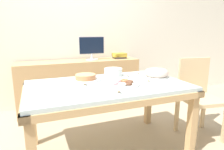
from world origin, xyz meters
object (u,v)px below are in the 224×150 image
chair (198,93)px  pastry_platter (123,83)px  plate_stack (113,72)px  tealight_right_edge (138,74)px  tealight_near_cakes (119,93)px  computer_monitor (92,48)px  tealight_centre (127,76)px  tealight_left_edge (85,85)px  cake_golden_bundt (156,73)px  book_stack (119,56)px  cake_chocolate_round (86,78)px  tealight_near_front (148,82)px

chair → pastry_platter: (-1.01, -0.03, 0.23)m
plate_stack → tealight_right_edge: size_ratio=5.25×
plate_stack → tealight_right_edge: 0.31m
tealight_near_cakes → computer_monitor: bearing=81.9°
tealight_centre → tealight_left_edge: (-0.54, -0.19, 0.00)m
chair → tealight_near_cakes: (-1.16, -0.28, 0.23)m
cake_golden_bundt → tealight_left_edge: cake_golden_bundt is taller
plate_stack → tealight_centre: size_ratio=5.25×
book_stack → cake_golden_bundt: book_stack is taller
computer_monitor → pastry_platter: (-0.09, -1.40, -0.23)m
computer_monitor → cake_chocolate_round: (-0.38, -1.08, -0.22)m
computer_monitor → plate_stack: (-0.02, -0.99, -0.20)m
tealight_left_edge → computer_monitor: bearing=71.3°
cake_chocolate_round → plate_stack: 0.37m
chair → pastry_platter: size_ratio=2.90×
chair → tealight_near_front: size_ratio=23.50×
book_stack → tealight_near_cakes: size_ratio=6.15×
pastry_platter → tealight_centre: size_ratio=8.09×
pastry_platter → tealight_near_front: (0.28, -0.01, -0.00)m
book_stack → pastry_platter: bearing=-112.3°
chair → tealight_near_front: (-0.73, -0.05, 0.23)m
cake_chocolate_round → tealight_right_edge: bearing=3.6°
computer_monitor → tealight_near_cakes: 1.68m
tealight_near_front → tealight_right_edge: bearing=76.8°
tealight_near_front → tealight_near_cakes: same height
chair → tealight_centre: (-0.83, 0.25, 0.23)m
cake_golden_bundt → plate_stack: size_ratio=1.28×
tealight_right_edge → tealight_left_edge: size_ratio=1.00×
tealight_centre → book_stack: bearing=70.9°
chair → tealight_centre: 0.89m
tealight_near_front → pastry_platter: bearing=177.3°
cake_golden_bundt → tealight_right_edge: cake_golden_bundt is taller
tealight_near_cakes → tealight_left_edge: bearing=121.9°
tealight_near_front → tealight_left_edge: bearing=170.9°
pastry_platter → plate_stack: size_ratio=1.54×
chair → pastry_platter: bearing=-178.2°
chair → cake_chocolate_round: chair is taller
book_stack → cake_golden_bundt: size_ratio=0.91×
chair → tealight_centre: chair is taller
tealight_centre → cake_golden_bundt: bearing=-19.4°
computer_monitor → plate_stack: bearing=-91.2°
tealight_right_edge → tealight_left_edge: bearing=-159.4°
chair → tealight_near_cakes: 1.22m
chair → computer_monitor: (-0.93, 1.37, 0.46)m
tealight_left_edge → plate_stack: bearing=37.6°
book_stack → tealight_left_edge: bearing=-125.4°
computer_monitor → pastry_platter: bearing=-93.5°
plate_stack → pastry_platter: bearing=-98.9°
tealight_near_front → tealight_near_cakes: size_ratio=1.00×
chair → pastry_platter: chair is taller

